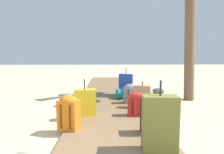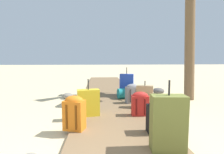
% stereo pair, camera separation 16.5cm
% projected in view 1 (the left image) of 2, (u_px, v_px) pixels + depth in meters
% --- Properties ---
extents(ground_plane, '(60.00, 60.00, 0.00)m').
position_uv_depth(ground_plane, '(109.00, 101.00, 5.28)').
color(ground_plane, '#D1BA8C').
extents(boardwalk, '(1.63, 9.76, 0.08)m').
position_uv_depth(boardwalk, '(108.00, 93.00, 6.25)').
color(boardwalk, brown).
rests_on(boardwalk, ground).
extents(backpack_orange, '(0.38, 0.31, 0.56)m').
position_uv_depth(backpack_orange, '(69.00, 112.00, 2.94)').
color(backpack_orange, orange).
rests_on(backpack_orange, boardwalk).
extents(suitcase_blue, '(0.47, 0.31, 0.88)m').
position_uv_depth(suitcase_blue, '(126.00, 84.00, 5.74)').
color(suitcase_blue, '#2847B7').
rests_on(suitcase_blue, boardwalk).
extents(backpack_black, '(0.29, 0.25, 0.51)m').
position_uv_depth(backpack_black, '(151.00, 116.00, 2.79)').
color(backpack_black, black).
rests_on(backpack_black, boardwalk).
extents(backpack_grey, '(0.37, 0.26, 0.50)m').
position_uv_depth(backpack_grey, '(130.00, 93.00, 4.69)').
color(backpack_grey, slate).
rests_on(backpack_grey, boardwalk).
extents(backpack_red, '(0.35, 0.22, 0.49)m').
position_uv_depth(backpack_red, '(136.00, 103.00, 3.66)').
color(backpack_red, red).
rests_on(backpack_red, boardwalk).
extents(suitcase_tan, '(0.42, 0.29, 0.64)m').
position_uv_depth(suitcase_tan, '(142.00, 97.00, 4.23)').
color(suitcase_tan, tan).
rests_on(suitcase_tan, boardwalk).
extents(suitcase_yellow, '(0.46, 0.26, 0.75)m').
position_uv_depth(suitcase_yellow, '(85.00, 102.00, 3.65)').
color(suitcase_yellow, gold).
rests_on(suitcase_yellow, boardwalk).
extents(suitcase_olive, '(0.45, 0.27, 0.89)m').
position_uv_depth(suitcase_olive, '(160.00, 123.00, 2.24)').
color(suitcase_olive, olive).
rests_on(suitcase_olive, boardwalk).
extents(duffel_bag_teal, '(0.73, 0.40, 0.41)m').
position_uv_depth(duffel_bag_teal, '(128.00, 93.00, 5.24)').
color(duffel_bag_teal, '#197A7F').
rests_on(duffel_bag_teal, boardwalk).
extents(rock_right_mid, '(0.57, 0.57, 0.21)m').
position_uv_depth(rock_right_mid, '(158.00, 91.00, 6.27)').
color(rock_right_mid, '#5B5651').
rests_on(rock_right_mid, ground).
extents(rock_right_near, '(0.20, 0.18, 0.10)m').
position_uv_depth(rock_right_near, '(150.00, 95.00, 5.81)').
color(rock_right_near, '#5B5651').
rests_on(rock_right_near, ground).
extents(rock_left_near, '(0.41, 0.39, 0.18)m').
position_uv_depth(rock_left_near, '(67.00, 95.00, 5.60)').
color(rock_left_near, gray).
rests_on(rock_left_near, ground).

